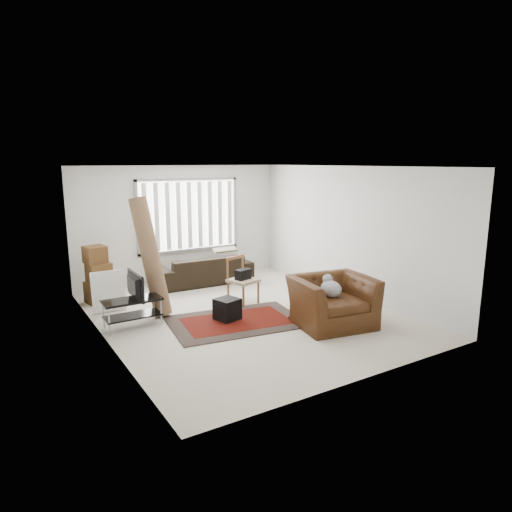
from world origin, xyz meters
The scene contains 11 objects.
room centered at (0.03, 0.51, 1.76)m, with size 6.00×6.02×2.71m.
persian_rug centered at (-0.33, -0.24, 0.01)m, with size 2.49×1.84×0.02m.
tv_stand centered at (-1.95, 0.48, 0.35)m, with size 0.98×0.44×0.49m.
tv centered at (-1.95, 0.48, 0.72)m, with size 0.80×0.10×0.46m, color black.
subwoofer centered at (-0.41, -0.08, 0.21)m, with size 0.38×0.38×0.38m, color black.
moving_boxes centered at (-2.12, 2.20, 0.54)m, with size 0.54×0.51×1.15m.
white_flatpack centered at (-2.08, 1.55, 0.39)m, with size 0.60×0.09×0.77m, color silver.
rolled_rug centered at (-1.44, 0.95, 1.09)m, with size 0.33×0.33×2.17m, color brown.
sofa centered at (0.32, 2.45, 0.43)m, with size 2.22×0.96×0.85m, color black.
side_chair centered at (0.32, 0.65, 0.51)m, with size 0.62×0.62×0.94m.
armchair centered at (1.02, -1.24, 0.49)m, with size 1.49×1.35×0.97m.
Camera 1 is at (-4.04, -6.96, 2.79)m, focal length 32.00 mm.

